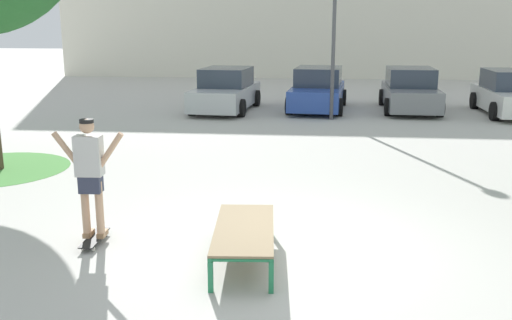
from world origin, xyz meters
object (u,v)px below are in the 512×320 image
(skate_box, at_px, (244,231))
(car_silver, at_px, (226,91))
(car_blue, at_px, (318,90))
(skater, at_px, (90,170))
(car_white, at_px, (511,94))
(skateboard, at_px, (95,238))
(car_grey, at_px, (410,91))

(skate_box, relative_size, car_silver, 0.45)
(car_blue, bearing_deg, skate_box, -94.17)
(skater, bearing_deg, car_blue, 76.51)
(skater, height_order, car_white, skater)
(skate_box, height_order, skateboard, skate_box)
(car_blue, bearing_deg, skater, -103.49)
(car_blue, bearing_deg, car_white, -4.59)
(skateboard, bearing_deg, car_white, 52.77)
(skateboard, bearing_deg, skater, 92.60)
(car_grey, bearing_deg, car_silver, -174.32)
(skateboard, distance_m, car_silver, 12.71)
(skateboard, distance_m, skater, 0.99)
(car_silver, bearing_deg, skater, -89.68)
(car_silver, bearing_deg, skateboard, -89.68)
(skater, distance_m, car_white, 15.98)
(skate_box, distance_m, car_white, 15.09)
(car_silver, bearing_deg, skate_box, -80.21)
(car_blue, height_order, car_grey, same)
(car_silver, distance_m, car_grey, 6.52)
(skate_box, distance_m, car_grey, 14.36)
(skater, bearing_deg, car_white, 52.76)
(car_blue, height_order, car_white, same)
(skate_box, bearing_deg, car_silver, 99.79)
(skateboard, relative_size, car_grey, 0.19)
(car_silver, bearing_deg, car_blue, 9.54)
(car_blue, bearing_deg, car_silver, -170.46)
(skate_box, relative_size, skater, 1.15)
(car_white, bearing_deg, car_grey, 169.17)
(skateboard, xyz_separation_m, skater, (-0.00, 0.00, 0.99))
(skateboard, relative_size, car_silver, 0.19)
(skateboard, relative_size, car_blue, 0.19)
(car_grey, bearing_deg, car_blue, -178.24)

